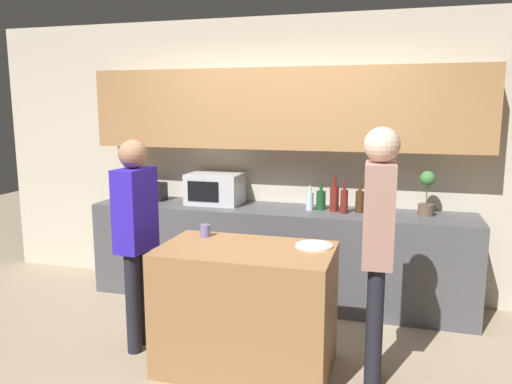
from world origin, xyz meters
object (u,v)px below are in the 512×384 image
at_px(bottle_0, 310,201).
at_px(person_left, 378,234).
at_px(potted_plant, 427,193).
at_px(plate_on_island, 314,246).
at_px(cup_0, 205,231).
at_px(bottle_4, 360,201).
at_px(bottle_6, 383,204).
at_px(microwave, 215,189).
at_px(bottle_5, 372,199).
at_px(bottle_2, 334,198).
at_px(bottle_3, 344,201).
at_px(bottle_1, 321,200).
at_px(toaster, 153,191).
at_px(person_center, 136,228).

xyz_separation_m(bottle_0, person_left, (0.67, -1.27, 0.05)).
xyz_separation_m(potted_plant, plate_on_island, (-0.79, -1.21, -0.21)).
bearing_deg(cup_0, potted_plant, 35.63).
distance_m(bottle_4, bottle_6, 0.23).
relative_size(microwave, bottle_5, 1.74).
relative_size(bottle_2, bottle_3, 1.10).
relative_size(potted_plant, bottle_6, 1.44).
bearing_deg(bottle_5, bottle_0, -171.29).
distance_m(bottle_1, person_left, 1.44).
bearing_deg(toaster, bottle_4, -0.97).
distance_m(bottle_0, bottle_3, 0.32).
bearing_deg(bottle_6, microwave, 175.39).
height_order(bottle_6, cup_0, bottle_6).
bearing_deg(person_center, bottle_5, 133.00).
xyz_separation_m(bottle_0, bottle_2, (0.22, 0.01, 0.04)).
distance_m(toaster, bottle_6, 2.30).
height_order(toaster, bottle_3, bottle_3).
distance_m(microwave, person_left, 2.10).
height_order(bottle_2, bottle_3, bottle_2).
bearing_deg(bottle_0, potted_plant, 3.46).
height_order(bottle_2, person_center, person_center).
height_order(bottle_3, bottle_6, bottle_3).
xyz_separation_m(person_left, person_center, (-1.76, 0.02, -0.08)).
bearing_deg(potted_plant, person_center, -148.27).
height_order(microwave, bottle_4, microwave).
relative_size(potted_plant, bottle_5, 1.32).
bearing_deg(plate_on_island, bottle_1, 96.48).
height_order(microwave, toaster, microwave).
xyz_separation_m(bottle_3, bottle_6, (0.34, -0.02, -0.01)).
bearing_deg(bottle_2, person_left, -71.05).
relative_size(microwave, plate_on_island, 2.00).
distance_m(bottle_0, bottle_1, 0.11).
bearing_deg(microwave, bottle_1, -0.49).
relative_size(bottle_3, person_center, 0.18).
height_order(microwave, bottle_0, microwave).
height_order(microwave, person_left, person_left).
bearing_deg(potted_plant, bottle_3, -170.84).
height_order(bottle_6, person_center, person_center).
bearing_deg(bottle_3, bottle_2, 145.56).
relative_size(bottle_1, person_center, 0.15).
relative_size(microwave, bottle_6, 1.90).
distance_m(potted_plant, bottle_0, 1.03).
height_order(bottle_1, plate_on_island, bottle_1).
bearing_deg(potted_plant, person_left, -105.07).
height_order(toaster, person_center, person_center).
relative_size(microwave, bottle_2, 1.61).
xyz_separation_m(bottle_2, person_center, (-1.32, -1.26, -0.07)).
relative_size(bottle_4, cup_0, 2.95).
height_order(plate_on_island, cup_0, cup_0).
bearing_deg(bottle_6, bottle_2, 169.13).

